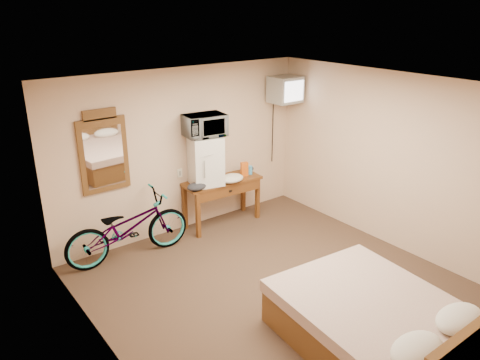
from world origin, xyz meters
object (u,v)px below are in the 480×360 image
(microwave, at_px, (205,125))
(wall_mirror, at_px, (104,152))
(mini_fridge, at_px, (206,160))
(bed, at_px, (382,327))
(desk, at_px, (223,188))
(blue_cup, at_px, (250,170))
(crt_television, at_px, (285,90))
(bicycle, at_px, (128,228))

(microwave, xyz_separation_m, wall_mirror, (-1.47, 0.23, -0.19))
(mini_fridge, xyz_separation_m, wall_mirror, (-1.47, 0.23, 0.35))
(mini_fridge, relative_size, bed, 0.35)
(desk, relative_size, microwave, 2.17)
(desk, bearing_deg, blue_cup, -3.44)
(crt_television, distance_m, bicycle, 3.33)
(crt_television, bearing_deg, wall_mirror, 175.26)
(microwave, bearing_deg, bed, -84.46)
(blue_cup, relative_size, wall_mirror, 0.12)
(microwave, distance_m, bed, 3.68)
(desk, bearing_deg, wall_mirror, 171.27)
(crt_television, bearing_deg, desk, -179.16)
(mini_fridge, bearing_deg, wall_mirror, 171.04)
(desk, distance_m, crt_television, 1.90)
(blue_cup, xyz_separation_m, wall_mirror, (-2.27, 0.30, 0.65))
(blue_cup, relative_size, bed, 0.06)
(wall_mirror, relative_size, bed, 0.54)
(mini_fridge, bearing_deg, microwave, 56.33)
(blue_cup, distance_m, wall_mirror, 2.38)
(desk, relative_size, bicycle, 0.73)
(mini_fridge, height_order, blue_cup, mini_fridge)
(bicycle, bearing_deg, microwave, -81.29)
(desk, relative_size, bed, 0.60)
(mini_fridge, height_order, bicycle, mini_fridge)
(desk, bearing_deg, bed, -97.41)
(bed, bearing_deg, crt_television, 63.23)
(desk, xyz_separation_m, mini_fridge, (-0.29, 0.04, 0.51))
(bicycle, bearing_deg, wall_mirror, 19.80)
(mini_fridge, distance_m, microwave, 0.54)
(crt_television, bearing_deg, microwave, 179.27)
(microwave, distance_m, blue_cup, 1.17)
(blue_cup, relative_size, crt_television, 0.24)
(microwave, height_order, blue_cup, microwave)
(microwave, distance_m, wall_mirror, 1.50)
(mini_fridge, relative_size, wall_mirror, 0.66)
(wall_mirror, distance_m, bed, 4.05)
(wall_mirror, xyz_separation_m, bed, (1.32, -3.65, -1.18))
(blue_cup, bearing_deg, bicycle, -178.83)
(desk, bearing_deg, bicycle, -177.41)
(crt_television, bearing_deg, bicycle, -178.17)
(desk, height_order, mini_fridge, mini_fridge)
(wall_mirror, bearing_deg, microwave, -8.95)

